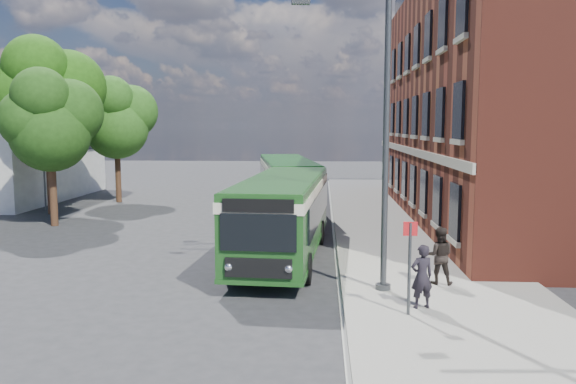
{
  "coord_description": "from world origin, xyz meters",
  "views": [
    {
      "loc": [
        3.41,
        -18.07,
        4.89
      ],
      "look_at": [
        2.01,
        4.68,
        2.2
      ],
      "focal_mm": 35.0,
      "sensor_mm": 36.0,
      "label": 1
    }
  ],
  "objects": [
    {
      "name": "ground",
      "position": [
        0.0,
        0.0,
        0.0
      ],
      "size": [
        120.0,
        120.0,
        0.0
      ],
      "primitive_type": "plane",
      "color": "#2B2B2E",
      "rests_on": "ground"
    },
    {
      "name": "pavement",
      "position": [
        7.0,
        8.0,
        0.07
      ],
      "size": [
        6.0,
        48.0,
        0.15
      ],
      "primitive_type": "cube",
      "color": "gray",
      "rests_on": "ground"
    },
    {
      "name": "kerb_line",
      "position": [
        3.95,
        8.0,
        0.01
      ],
      "size": [
        0.12,
        48.0,
        0.01
      ],
      "primitive_type": "cube",
      "color": "beige",
      "rests_on": "ground"
    },
    {
      "name": "brick_office",
      "position": [
        14.0,
        12.0,
        6.97
      ],
      "size": [
        12.1,
        26.0,
        14.2
      ],
      "color": "maroon",
      "rests_on": "ground"
    },
    {
      "name": "white_building",
      "position": [
        -18.0,
        18.0,
        3.66
      ],
      "size": [
        9.4,
        13.4,
        7.3
      ],
      "color": "beige",
      "rests_on": "ground"
    },
    {
      "name": "flagpole",
      "position": [
        -12.45,
        13.0,
        4.94
      ],
      "size": [
        0.95,
        0.1,
        9.0
      ],
      "color": "#3E4143",
      "rests_on": "ground"
    },
    {
      "name": "street_lamp",
      "position": [
        4.84,
        -2.0,
        4.79
      ],
      "size": [
        2.96,
        2.38,
        9.0
      ],
      "color": "#3E4143",
      "rests_on": "ground"
    },
    {
      "name": "bus_stop_sign",
      "position": [
        5.6,
        -4.2,
        1.51
      ],
      "size": [
        0.35,
        0.08,
        2.52
      ],
      "color": "#3E4143",
      "rests_on": "ground"
    },
    {
      "name": "bus_front",
      "position": [
        1.99,
        2.41,
        1.83
      ],
      "size": [
        3.26,
        10.88,
        3.02
      ],
      "color": "#1C4E1B",
      "rests_on": "ground"
    },
    {
      "name": "bus_rear",
      "position": [
        1.4,
        13.73,
        1.83
      ],
      "size": [
        4.29,
        11.82,
        3.02
      ],
      "color": "#114C16",
      "rests_on": "ground"
    },
    {
      "name": "pedestrian_a",
      "position": [
        6.01,
        -3.65,
        0.99
      ],
      "size": [
        0.71,
        0.57,
        1.69
      ],
      "primitive_type": "imported",
      "rotation": [
        0.0,
        0.0,
        3.44
      ],
      "color": "black",
      "rests_on": "pavement"
    },
    {
      "name": "pedestrian_b",
      "position": [
        6.94,
        -1.31,
        1.01
      ],
      "size": [
        0.93,
        0.78,
        1.73
      ],
      "primitive_type": "imported",
      "rotation": [
        0.0,
        0.0,
        2.98
      ],
      "color": "black",
      "rests_on": "pavement"
    },
    {
      "name": "tree_left",
      "position": [
        -9.7,
        8.39,
        5.17
      ],
      "size": [
        4.52,
        4.3,
        7.63
      ],
      "color": "#392214",
      "rests_on": "ground"
    },
    {
      "name": "tree_mid",
      "position": [
        -11.61,
        11.96,
        6.55
      ],
      "size": [
        5.72,
        5.43,
        9.65
      ],
      "color": "#392214",
      "rests_on": "ground"
    },
    {
      "name": "tree_right",
      "position": [
        -9.65,
        17.06,
        5.41
      ],
      "size": [
        4.73,
        4.49,
        7.98
      ],
      "color": "#392214",
      "rests_on": "ground"
    }
  ]
}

